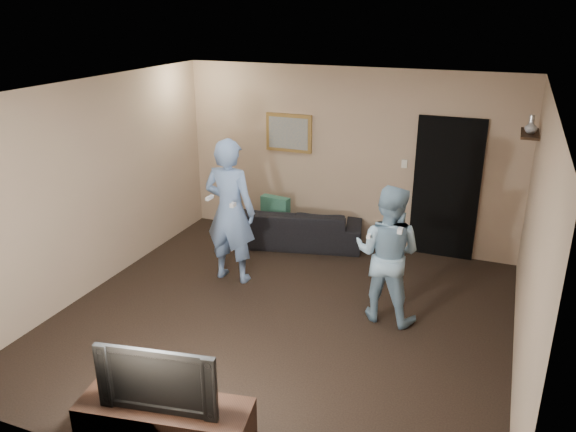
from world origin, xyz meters
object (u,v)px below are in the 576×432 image
at_px(television, 161,374).
at_px(wii_player_right, 387,254).
at_px(wii_player_left, 230,211).
at_px(sofa, 297,226).
at_px(tv_console, 166,429).

relative_size(television, wii_player_right, 0.59).
bearing_deg(wii_player_left, sofa, 74.19).
relative_size(wii_player_left, wii_player_right, 1.18).
bearing_deg(wii_player_right, television, -112.32).
xyz_separation_m(sofa, tv_console, (0.56, -4.37, -0.03)).
height_order(sofa, television, television).
xyz_separation_m(wii_player_left, wii_player_right, (2.08, -0.23, -0.15)).
distance_m(television, wii_player_right, 2.97).
distance_m(sofa, television, 4.43).
bearing_deg(wii_player_left, wii_player_right, -6.43).
distance_m(television, wii_player_left, 3.14).
height_order(tv_console, wii_player_right, wii_player_right).
bearing_deg(sofa, tv_console, 84.18).
distance_m(wii_player_left, wii_player_right, 2.10).
bearing_deg(television, wii_player_left, 97.74).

